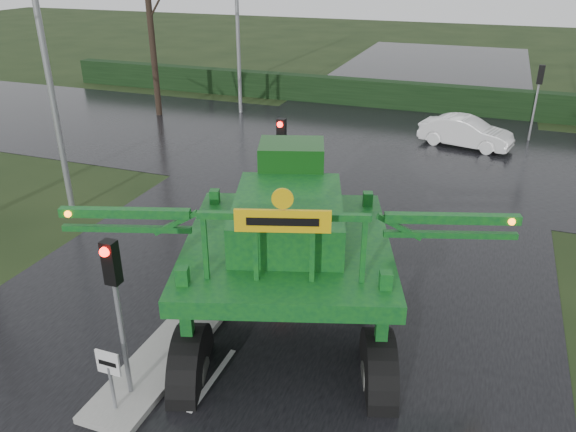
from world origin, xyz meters
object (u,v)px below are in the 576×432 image
(traffic_signal_near, at_px, (115,287))
(street_light_left_near, at_px, (48,30))
(keep_left_sign, at_px, (109,371))
(traffic_signal_far, at_px, (539,86))
(traffic_signal_mid, at_px, (281,148))
(white_sedan, at_px, (464,147))
(crop_sprayer, at_px, (185,262))

(traffic_signal_near, xyz_separation_m, street_light_left_near, (-6.89, 7.01, 3.40))
(keep_left_sign, bearing_deg, traffic_signal_near, 90.00)
(keep_left_sign, bearing_deg, traffic_signal_far, 70.07)
(traffic_signal_near, xyz_separation_m, traffic_signal_mid, (0.00, 8.50, 0.00))
(traffic_signal_mid, bearing_deg, white_sedan, 64.52)
(traffic_signal_near, bearing_deg, crop_sprayer, 60.01)
(traffic_signal_mid, bearing_deg, street_light_left_near, -167.79)
(crop_sprayer, xyz_separation_m, white_sedan, (4.27, 17.72, -2.58))
(traffic_signal_far, bearing_deg, keep_left_sign, 70.07)
(traffic_signal_mid, bearing_deg, keep_left_sign, -90.00)
(traffic_signal_far, relative_size, white_sedan, 0.86)
(keep_left_sign, distance_m, street_light_left_near, 11.32)
(traffic_signal_mid, height_order, street_light_left_near, street_light_left_near)
(keep_left_sign, bearing_deg, white_sedan, 75.62)
(traffic_signal_near, bearing_deg, traffic_signal_mid, 90.00)
(keep_left_sign, height_order, traffic_signal_far, traffic_signal_far)
(traffic_signal_far, height_order, white_sedan, traffic_signal_far)
(keep_left_sign, xyz_separation_m, white_sedan, (4.99, 19.46, -1.06))
(traffic_signal_near, relative_size, traffic_signal_far, 1.00)
(traffic_signal_near, height_order, traffic_signal_mid, same)
(traffic_signal_far, relative_size, street_light_left_near, 0.35)
(traffic_signal_near, distance_m, traffic_signal_mid, 8.50)
(traffic_signal_far, xyz_separation_m, white_sedan, (-2.81, -2.05, -2.59))
(traffic_signal_near, bearing_deg, keep_left_sign, -90.00)
(traffic_signal_mid, height_order, crop_sprayer, crop_sprayer)
(crop_sprayer, bearing_deg, traffic_signal_mid, 77.84)
(keep_left_sign, height_order, crop_sprayer, crop_sprayer)
(traffic_signal_far, xyz_separation_m, street_light_left_near, (-14.69, -14.01, 3.40))
(keep_left_sign, height_order, white_sedan, keep_left_sign)
(keep_left_sign, distance_m, traffic_signal_mid, 9.12)
(street_light_left_near, height_order, crop_sprayer, street_light_left_near)
(street_light_left_near, bearing_deg, keep_left_sign, -47.41)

